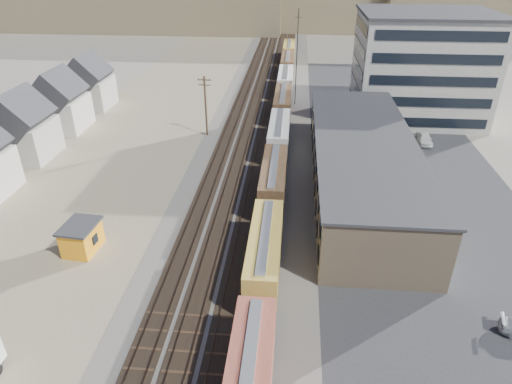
# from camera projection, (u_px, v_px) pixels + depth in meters

# --- Properties ---
(ground) EXTENTS (300.00, 300.00, 0.00)m
(ground) POSITION_uv_depth(u_px,v_px,m) (216.00, 318.00, 39.77)
(ground) COLOR #6B6356
(ground) RESTS_ON ground
(ballast_bed) EXTENTS (18.00, 200.00, 0.06)m
(ballast_bed) POSITION_uv_depth(u_px,v_px,m) (261.00, 120.00, 83.33)
(ballast_bed) COLOR #4C4742
(ballast_bed) RESTS_ON ground
(dirt_yard) EXTENTS (24.00, 180.00, 0.03)m
(dirt_yard) POSITION_uv_depth(u_px,v_px,m) (137.00, 137.00, 76.17)
(dirt_yard) COLOR #796C53
(dirt_yard) RESTS_ON ground
(asphalt_lot) EXTENTS (26.00, 120.00, 0.04)m
(asphalt_lot) POSITION_uv_depth(u_px,v_px,m) (399.00, 159.00, 68.55)
(asphalt_lot) COLOR #232326
(asphalt_lot) RESTS_ON ground
(rail_tracks) EXTENTS (11.40, 200.00, 0.24)m
(rail_tracks) POSITION_uv_depth(u_px,v_px,m) (258.00, 120.00, 83.33)
(rail_tracks) COLOR black
(rail_tracks) RESTS_ON ground
(freight_train) EXTENTS (3.00, 119.74, 4.46)m
(freight_train) POSITION_uv_depth(u_px,v_px,m) (281.00, 117.00, 76.88)
(freight_train) COLOR black
(freight_train) RESTS_ON ground
(warehouse) EXTENTS (12.40, 40.40, 7.25)m
(warehouse) POSITION_uv_depth(u_px,v_px,m) (362.00, 164.00, 58.62)
(warehouse) COLOR tan
(warehouse) RESTS_ON ground
(office_tower) EXTENTS (22.60, 18.60, 18.45)m
(office_tower) POSITION_uv_depth(u_px,v_px,m) (420.00, 66.00, 81.00)
(office_tower) COLOR #9E998E
(office_tower) RESTS_ON ground
(utility_pole_north) EXTENTS (2.20, 0.32, 10.00)m
(utility_pole_north) POSITION_uv_depth(u_px,v_px,m) (206.00, 105.00, 74.46)
(utility_pole_north) COLOR #382619
(utility_pole_north) RESTS_ON ground
(radio_mast) EXTENTS (1.20, 0.16, 18.00)m
(radio_mast) POSITION_uv_depth(u_px,v_px,m) (297.00, 58.00, 87.17)
(radio_mast) COLOR black
(radio_mast) RESTS_ON ground
(maintenance_shed) EXTENTS (3.72, 4.61, 3.17)m
(maintenance_shed) POSITION_uv_depth(u_px,v_px,m) (82.00, 237.00, 47.72)
(maintenance_shed) COLOR orange
(maintenance_shed) RESTS_ON ground
(parked_car_white) EXTENTS (3.85, 5.40, 1.69)m
(parked_car_white) POSITION_uv_depth(u_px,v_px,m) (441.00, 264.00, 45.09)
(parked_car_white) COLOR white
(parked_car_white) RESTS_ON ground
(parked_car_blue) EXTENTS (5.00, 5.73, 1.47)m
(parked_car_blue) POSITION_uv_depth(u_px,v_px,m) (382.00, 106.00, 88.28)
(parked_car_blue) COLOR #171950
(parked_car_blue) RESTS_ON ground
(parked_car_far) EXTENTS (2.18, 5.12, 1.72)m
(parked_car_far) POSITION_uv_depth(u_px,v_px,m) (424.00, 139.00, 73.36)
(parked_car_far) COLOR silver
(parked_car_far) RESTS_ON ground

